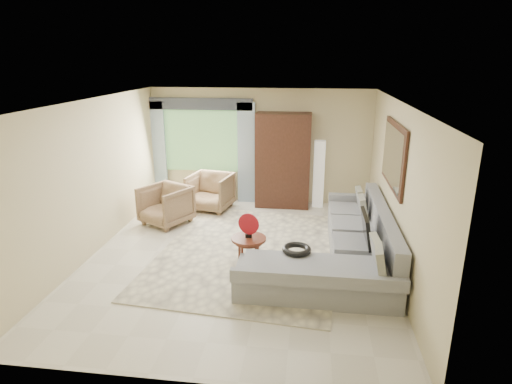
# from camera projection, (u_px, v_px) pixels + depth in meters

# --- Properties ---
(ground) EXTENTS (6.00, 6.00, 0.00)m
(ground) POSITION_uv_depth(u_px,v_px,m) (239.00, 256.00, 7.31)
(ground) COLOR silver
(ground) RESTS_ON ground
(area_rug) EXTENTS (3.34, 4.25, 0.02)m
(area_rug) POSITION_uv_depth(u_px,v_px,m) (250.00, 251.00, 7.46)
(area_rug) COLOR beige
(area_rug) RESTS_ON ground
(sectional_sofa) EXTENTS (2.30, 3.46, 0.90)m
(sectional_sofa) POSITION_uv_depth(u_px,v_px,m) (347.00, 251.00, 6.84)
(sectional_sofa) COLOR gray
(sectional_sofa) RESTS_ON ground
(tv_screen) EXTENTS (0.14, 0.74, 0.48)m
(tv_screen) POSITION_uv_depth(u_px,v_px,m) (366.00, 228.00, 6.61)
(tv_screen) COLOR black
(tv_screen) RESTS_ON sectional_sofa
(garden_hose) EXTENTS (0.43, 0.43, 0.09)m
(garden_hose) POSITION_uv_depth(u_px,v_px,m) (297.00, 249.00, 6.29)
(garden_hose) COLOR black
(garden_hose) RESTS_ON sectional_sofa
(coffee_table) EXTENTS (0.55, 0.55, 0.55)m
(coffee_table) POSITION_uv_depth(u_px,v_px,m) (249.00, 253.00, 6.77)
(coffee_table) COLOR #542716
(coffee_table) RESTS_ON ground
(red_disc) EXTENTS (0.34, 0.11, 0.34)m
(red_disc) POSITION_uv_depth(u_px,v_px,m) (249.00, 224.00, 6.62)
(red_disc) COLOR maroon
(red_disc) RESTS_ON coffee_table
(armchair_left) EXTENTS (1.16, 1.17, 0.79)m
(armchair_left) POSITION_uv_depth(u_px,v_px,m) (166.00, 205.00, 8.62)
(armchair_left) COLOR #997253
(armchair_left) RESTS_ON ground
(armchair_right) EXTENTS (1.02, 1.04, 0.81)m
(armchair_right) POSITION_uv_depth(u_px,v_px,m) (210.00, 192.00, 9.43)
(armchair_right) COLOR #91724F
(armchair_right) RESTS_ON ground
(potted_plant) EXTENTS (0.61, 0.57, 0.54)m
(potted_plant) POSITION_uv_depth(u_px,v_px,m) (158.00, 193.00, 9.80)
(potted_plant) COLOR #999999
(potted_plant) RESTS_ON ground
(armoire) EXTENTS (1.20, 0.55, 2.10)m
(armoire) POSITION_uv_depth(u_px,v_px,m) (283.00, 161.00, 9.50)
(armoire) COLOR black
(armoire) RESTS_ON ground
(floor_lamp) EXTENTS (0.24, 0.24, 1.50)m
(floor_lamp) POSITION_uv_depth(u_px,v_px,m) (319.00, 174.00, 9.55)
(floor_lamp) COLOR silver
(floor_lamp) RESTS_ON ground
(window) EXTENTS (1.80, 0.04, 1.40)m
(window) POSITION_uv_depth(u_px,v_px,m) (202.00, 141.00, 9.86)
(window) COLOR #669E59
(window) RESTS_ON wall_back
(curtain_left) EXTENTS (0.40, 0.08, 2.30)m
(curtain_left) POSITION_uv_depth(u_px,v_px,m) (157.00, 151.00, 9.98)
(curtain_left) COLOR #9EB7CC
(curtain_left) RESTS_ON ground
(curtain_right) EXTENTS (0.40, 0.08, 2.30)m
(curtain_right) POSITION_uv_depth(u_px,v_px,m) (246.00, 154.00, 9.72)
(curtain_right) COLOR #9EB7CC
(curtain_right) RESTS_ON ground
(valance) EXTENTS (2.40, 0.12, 0.26)m
(valance) POSITION_uv_depth(u_px,v_px,m) (200.00, 104.00, 9.54)
(valance) COLOR #1E232D
(valance) RESTS_ON wall_back
(wall_mirror) EXTENTS (0.05, 1.70, 1.05)m
(wall_mirror) POSITION_uv_depth(u_px,v_px,m) (394.00, 156.00, 6.81)
(wall_mirror) COLOR black
(wall_mirror) RESTS_ON wall_right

